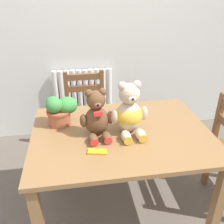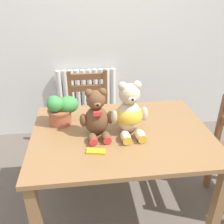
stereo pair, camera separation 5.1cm
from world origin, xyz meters
TOP-DOWN VIEW (x-y plane):
  - wall_back at (0.00, 1.74)m, footprint 8.00×0.04m
  - radiator at (-0.21, 1.67)m, footprint 0.67×0.10m
  - dining_table at (0.00, 0.45)m, footprint 1.21×0.89m
  - wooden_chair_behind at (-0.20, 1.24)m, footprint 0.39×0.41m
  - teddy_bear_left at (-0.17, 0.44)m, footprint 0.23×0.23m
  - teddy_bear_right at (0.05, 0.44)m, footprint 0.25×0.26m
  - potted_plant at (-0.40, 0.62)m, footprint 0.22×0.17m
  - chocolate_bar at (-0.19, 0.24)m, footprint 0.12×0.07m

SIDE VIEW (x-z plane):
  - radiator at x=-0.21m, z-range -0.03..0.76m
  - wooden_chair_behind at x=-0.20m, z-range 0.02..0.89m
  - dining_table at x=0.00m, z-range 0.27..1.01m
  - chocolate_bar at x=-0.19m, z-range 0.74..0.75m
  - potted_plant at x=-0.40m, z-range 0.74..0.96m
  - teddy_bear_left at x=-0.17m, z-range 0.72..1.04m
  - teddy_bear_right at x=0.05m, z-range 0.70..1.06m
  - wall_back at x=0.00m, z-range 0.00..2.60m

